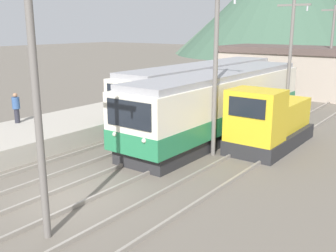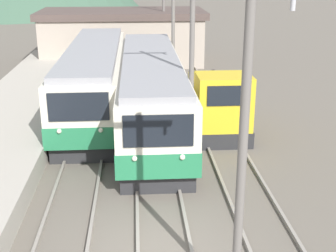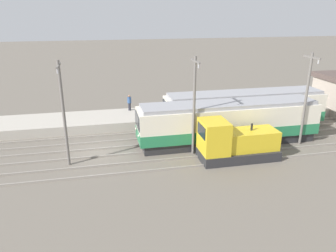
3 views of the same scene
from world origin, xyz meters
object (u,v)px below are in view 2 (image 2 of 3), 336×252
(catenary_mast_mid, at_px, (192,58))
(catenary_mast_distant, at_px, (164,12))
(commuter_train_left, at_px, (95,82))
(catenary_mast_near, at_px, (244,141))
(commuter_train_center, at_px, (151,94))
(catenary_mast_far, at_px, (173,28))
(shunting_locomotive, at_px, (216,105))

(catenary_mast_mid, bearing_deg, catenary_mast_distant, 90.00)
(commuter_train_left, relative_size, catenary_mast_mid, 2.00)
(commuter_train_left, distance_m, catenary_mast_near, 15.77)
(commuter_train_left, xyz_separation_m, catenary_mast_distant, (4.31, 11.91, 2.35))
(commuter_train_center, distance_m, catenary_mast_near, 12.62)
(commuter_train_left, relative_size, catenary_mast_near, 2.00)
(catenary_mast_mid, distance_m, catenary_mast_far, 8.97)
(shunting_locomotive, relative_size, catenary_mast_near, 0.78)
(shunting_locomotive, distance_m, catenary_mast_far, 7.06)
(commuter_train_left, height_order, catenary_mast_near, catenary_mast_near)
(commuter_train_left, bearing_deg, catenary_mast_near, -73.97)
(catenary_mast_near, height_order, catenary_mast_mid, same)
(shunting_locomotive, height_order, catenary_mast_mid, catenary_mast_mid)
(shunting_locomotive, bearing_deg, catenary_mast_near, -97.33)
(commuter_train_center, xyz_separation_m, catenary_mast_near, (1.51, -12.31, 2.36))
(shunting_locomotive, height_order, catenary_mast_near, catenary_mast_near)
(catenary_mast_mid, relative_size, catenary_mast_distant, 1.00)
(commuter_train_left, height_order, commuter_train_center, commuter_train_left)
(commuter_train_center, xyz_separation_m, catenary_mast_far, (1.51, 5.63, 2.36))
(commuter_train_left, relative_size, shunting_locomotive, 2.55)
(catenary_mast_mid, height_order, catenary_mast_distant, same)
(catenary_mast_near, relative_size, catenary_mast_mid, 1.00)
(shunting_locomotive, bearing_deg, catenary_mast_mid, -119.52)
(commuter_train_center, distance_m, shunting_locomotive, 3.11)
(commuter_train_center, bearing_deg, shunting_locomotive, -13.25)
(commuter_train_center, height_order, catenary_mast_far, catenary_mast_far)
(catenary_mast_far, bearing_deg, shunting_locomotive, -76.74)
(commuter_train_center, height_order, catenary_mast_mid, catenary_mast_mid)
(catenary_mast_near, height_order, catenary_mast_far, same)
(catenary_mast_mid, bearing_deg, shunting_locomotive, 60.48)
(catenary_mast_near, bearing_deg, catenary_mast_distant, 90.00)
(shunting_locomotive, relative_size, catenary_mast_mid, 0.78)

